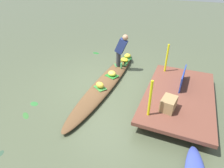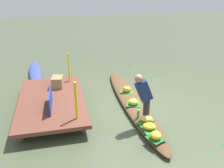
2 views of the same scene
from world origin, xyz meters
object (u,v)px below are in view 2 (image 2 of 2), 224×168
(water_bottle, at_px, (138,113))
(banana_bunch_1, at_px, (134,102))
(vendor_boat, at_px, (132,102))
(banana_bunch_3, at_px, (149,126))
(market_banner, at_px, (51,99))
(banana_bunch_4, at_px, (156,135))
(moored_boat, at_px, (35,73))
(banana_bunch_0, at_px, (127,89))
(vendor_person, at_px, (144,94))
(produce_crate, at_px, (57,82))
(banana_bunch_2, at_px, (146,119))

(water_bottle, bearing_deg, banana_bunch_1, -8.15)
(vendor_boat, relative_size, water_bottle, 24.75)
(vendor_boat, relative_size, banana_bunch_3, 16.05)
(vendor_boat, relative_size, market_banner, 5.08)
(banana_bunch_4, bearing_deg, moored_boat, 29.35)
(banana_bunch_0, bearing_deg, vendor_person, 177.60)
(banana_bunch_1, distance_m, market_banner, 2.27)
(banana_bunch_1, bearing_deg, produce_crate, 56.70)
(banana_bunch_4, relative_size, vendor_person, 0.21)
(vendor_person, relative_size, water_bottle, 5.98)
(water_bottle, relative_size, produce_crate, 0.46)
(vendor_boat, distance_m, water_bottle, 1.01)
(banana_bunch_0, bearing_deg, vendor_boat, -177.69)
(banana_bunch_2, distance_m, vendor_person, 0.63)
(moored_boat, distance_m, banana_bunch_1, 4.47)
(banana_bunch_1, bearing_deg, vendor_person, 178.41)
(vendor_person, distance_m, market_banner, 2.39)
(market_banner, bearing_deg, produce_crate, -6.24)
(banana_bunch_0, height_order, banana_bunch_2, banana_bunch_0)
(vendor_person, bearing_deg, banana_bunch_4, -179.33)
(market_banner, xyz_separation_m, produce_crate, (1.31, -0.20, -0.07))
(moored_boat, distance_m, produce_crate, 2.28)
(banana_bunch_0, bearing_deg, banana_bunch_1, 176.83)
(banana_bunch_3, bearing_deg, produce_crate, 38.09)
(banana_bunch_1, relative_size, produce_crate, 0.64)
(produce_crate, bearing_deg, banana_bunch_3, -141.91)
(vendor_boat, xyz_separation_m, moored_boat, (3.12, 2.93, 0.02))
(banana_bunch_1, bearing_deg, banana_bunch_2, -178.32)
(banana_bunch_1, relative_size, vendor_person, 0.23)
(banana_bunch_1, relative_size, banana_bunch_2, 0.88)
(market_banner, bearing_deg, banana_bunch_0, -67.84)
(banana_bunch_0, xyz_separation_m, produce_crate, (0.50, 2.09, 0.25))
(banana_bunch_2, bearing_deg, produce_crate, 42.57)
(banana_bunch_0, distance_m, vendor_person, 1.74)
(moored_boat, height_order, banana_bunch_4, banana_bunch_4)
(moored_boat, xyz_separation_m, produce_crate, (-2.09, -0.82, 0.42))
(moored_boat, relative_size, vendor_person, 2.24)
(banana_bunch_3, xyz_separation_m, produce_crate, (2.59, 2.03, 0.27))
(banana_bunch_1, height_order, banana_bunch_3, banana_bunch_1)
(produce_crate, bearing_deg, moored_boat, 21.42)
(moored_boat, bearing_deg, vendor_boat, -142.30)
(vendor_person, bearing_deg, moored_boat, 33.90)
(banana_bunch_3, distance_m, vendor_person, 0.77)
(moored_boat, bearing_deg, banana_bunch_2, -151.86)
(banana_bunch_0, height_order, vendor_person, vendor_person)
(vendor_boat, bearing_deg, produce_crate, 63.73)
(market_banner, distance_m, produce_crate, 1.33)
(banana_bunch_3, xyz_separation_m, water_bottle, (0.58, 0.08, 0.03))
(moored_boat, xyz_separation_m, banana_bunch_4, (-5.06, -2.85, 0.16))
(moored_boat, bearing_deg, banana_bunch_3, -154.16)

